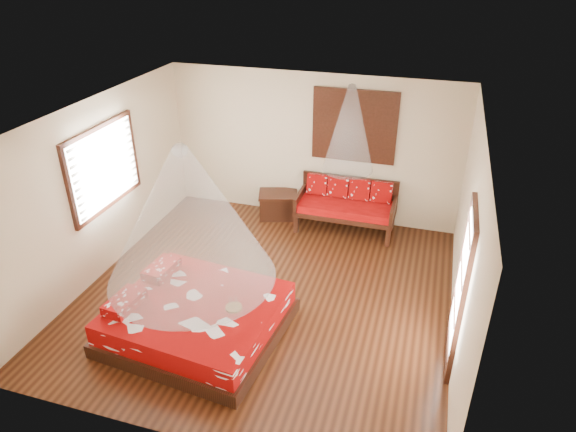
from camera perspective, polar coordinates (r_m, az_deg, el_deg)
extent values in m
cube|color=black|center=(8.05, -2.39, -8.63)|extent=(5.50, 5.50, 0.02)
cube|color=white|center=(6.74, -2.87, 10.90)|extent=(5.50, 5.50, 0.02)
cube|color=beige|center=(8.53, -20.43, 2.77)|extent=(0.02, 5.50, 2.80)
cube|color=beige|center=(6.98, 19.36, -2.83)|extent=(0.02, 5.50, 2.80)
cube|color=beige|center=(9.70, 2.78, 7.62)|extent=(5.50, 0.02, 2.80)
cube|color=beige|center=(5.23, -12.83, -13.51)|extent=(5.50, 0.02, 2.80)
cube|color=black|center=(7.38, -9.90, -12.00)|extent=(2.41, 2.22, 0.20)
cube|color=#8C0504|center=(7.22, -10.06, -10.48)|extent=(2.30, 2.11, 0.30)
cube|color=#8C0504|center=(7.26, -17.71, -9.12)|extent=(0.37, 0.61, 0.15)
cube|color=#8C0504|center=(7.78, -13.87, -5.74)|extent=(0.37, 0.61, 0.15)
cube|color=black|center=(9.52, 0.92, -0.68)|extent=(0.08, 0.08, 0.42)
cube|color=black|center=(9.26, 11.06, -2.14)|extent=(0.08, 0.08, 0.42)
cube|color=black|center=(10.10, 1.99, 1.13)|extent=(0.08, 0.08, 0.42)
cube|color=black|center=(9.86, 11.55, -0.20)|extent=(0.08, 0.08, 0.42)
cube|color=black|center=(9.57, 6.38, 0.45)|extent=(1.81, 0.81, 0.08)
cube|color=#980505|center=(9.52, 6.42, 1.04)|extent=(1.75, 0.75, 0.14)
cube|color=black|center=(9.76, 6.89, 2.91)|extent=(1.81, 0.06, 0.55)
cube|color=black|center=(9.66, 1.38, 1.99)|extent=(0.06, 0.81, 0.30)
cube|color=black|center=(9.40, 11.62, 0.60)|extent=(0.06, 0.81, 0.30)
cube|color=#8C0504|center=(9.72, 3.28, 3.52)|extent=(0.38, 0.20, 0.40)
cube|color=#8C0504|center=(9.65, 5.60, 3.21)|extent=(0.38, 0.20, 0.40)
cube|color=#8C0504|center=(9.59, 7.96, 2.90)|extent=(0.38, 0.20, 0.40)
cube|color=#8C0504|center=(9.55, 10.35, 2.58)|extent=(0.38, 0.20, 0.40)
cube|color=black|center=(10.05, -1.10, 1.13)|extent=(0.81, 0.68, 0.46)
cube|color=black|center=(9.94, -1.11, 2.43)|extent=(0.86, 0.73, 0.05)
cube|color=black|center=(9.36, 7.39, 9.88)|extent=(1.52, 0.06, 1.32)
cube|color=black|center=(9.35, 7.38, 9.86)|extent=(1.35, 0.04, 1.10)
cube|color=black|center=(8.53, -19.79, 5.12)|extent=(0.08, 1.74, 1.34)
cube|color=silver|center=(8.51, -19.57, 5.09)|extent=(0.04, 1.54, 1.10)
cube|color=black|center=(6.66, 18.57, -7.95)|extent=(0.08, 1.02, 2.16)
cube|color=white|center=(6.60, 18.53, -7.22)|extent=(0.03, 0.82, 1.70)
cylinder|color=brown|center=(6.97, -6.05, -10.07)|extent=(0.23, 0.23, 0.03)
cone|color=silver|center=(6.40, -11.18, 0.06)|extent=(2.17, 2.17, 1.80)
cone|color=silver|center=(8.88, 6.88, 9.58)|extent=(0.89, 0.89, 1.50)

